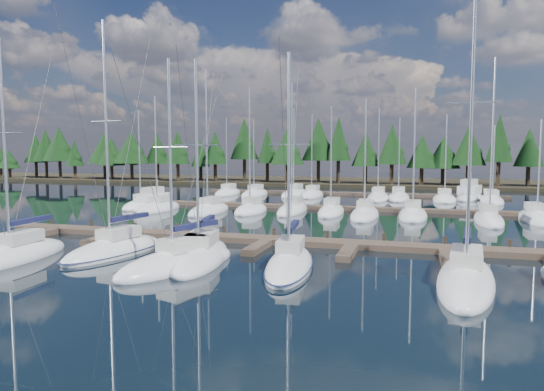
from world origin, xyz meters
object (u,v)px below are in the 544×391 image
(main_dock, at_px, (268,241))
(front_sailboat_2, at_px, (178,263))
(front_sailboat_4, at_px, (290,265))
(front_sailboat_0, at_px, (16,255))
(motor_yacht_left, at_px, (154,204))
(front_sailboat_1, at_px, (115,250))
(front_sailboat_3, at_px, (200,257))
(motor_yacht_right, at_px, (469,196))
(front_sailboat_5, at_px, (466,279))

(main_dock, xyz_separation_m, front_sailboat_2, (-2.75, -8.23, 0.07))
(main_dock, bearing_deg, front_sailboat_4, -63.63)
(front_sailboat_0, height_order, front_sailboat_4, front_sailboat_0)
(front_sailboat_0, bearing_deg, motor_yacht_left, 103.11)
(front_sailboat_1, distance_m, front_sailboat_2, 6.00)
(front_sailboat_3, relative_size, motor_yacht_right, 1.28)
(front_sailboat_0, distance_m, motor_yacht_right, 58.41)
(motor_yacht_right, bearing_deg, front_sailboat_3, -112.59)
(motor_yacht_right, bearing_deg, front_sailboat_1, -118.80)
(front_sailboat_1, xyz_separation_m, front_sailboat_2, (5.61, -2.11, -0.02))
(main_dock, distance_m, front_sailboat_2, 8.68)
(front_sailboat_3, xyz_separation_m, front_sailboat_5, (14.76, -0.98, 0.02))
(motor_yacht_left, bearing_deg, front_sailboat_0, -76.89)
(front_sailboat_2, xyz_separation_m, motor_yacht_right, (20.05, 48.78, 0.23))
(main_dock, bearing_deg, front_sailboat_0, -144.71)
(main_dock, xyz_separation_m, front_sailboat_4, (3.42, -6.89, 0.08))
(main_dock, bearing_deg, front_sailboat_3, -109.25)
(front_sailboat_3, distance_m, front_sailboat_4, 5.68)
(front_sailboat_3, bearing_deg, motor_yacht_right, 67.41)
(front_sailboat_1, xyz_separation_m, motor_yacht_left, (-11.10, 23.93, 0.16))
(front_sailboat_0, height_order, front_sailboat_1, front_sailboat_1)
(main_dock, xyz_separation_m, front_sailboat_3, (-2.24, -6.41, 0.07))
(main_dock, height_order, front_sailboat_5, front_sailboat_5)
(motor_yacht_left, bearing_deg, front_sailboat_4, -47.21)
(front_sailboat_0, bearing_deg, front_sailboat_2, 5.88)
(front_sailboat_2, distance_m, front_sailboat_5, 15.29)
(front_sailboat_2, xyz_separation_m, front_sailboat_4, (6.16, 1.34, 0.01))
(front_sailboat_3, distance_m, motor_yacht_right, 50.86)
(main_dock, height_order, motor_yacht_left, motor_yacht_left)
(front_sailboat_3, height_order, front_sailboat_5, front_sailboat_5)
(front_sailboat_4, xyz_separation_m, motor_yacht_right, (13.88, 47.44, 0.23))
(front_sailboat_1, bearing_deg, front_sailboat_4, -3.77)
(front_sailboat_2, bearing_deg, front_sailboat_0, -174.12)
(front_sailboat_2, relative_size, front_sailboat_4, 0.98)
(front_sailboat_4, distance_m, motor_yacht_right, 49.43)
(front_sailboat_2, height_order, motor_yacht_right, front_sailboat_2)
(front_sailboat_2, bearing_deg, front_sailboat_1, 159.35)
(main_dock, distance_m, front_sailboat_3, 6.79)
(front_sailboat_5, distance_m, motor_yacht_right, 48.18)
(front_sailboat_2, bearing_deg, motor_yacht_left, 122.68)
(front_sailboat_0, relative_size, front_sailboat_4, 1.11)
(front_sailboat_3, relative_size, motor_yacht_left, 1.51)
(main_dock, bearing_deg, front_sailboat_5, -30.56)
(front_sailboat_5, relative_size, motor_yacht_left, 1.92)
(front_sailboat_5, bearing_deg, front_sailboat_3, 176.18)
(front_sailboat_4, xyz_separation_m, motor_yacht_left, (-22.87, 24.71, 0.18))
(front_sailboat_2, distance_m, front_sailboat_4, 6.31)
(front_sailboat_0, bearing_deg, front_sailboat_4, 8.28)
(front_sailboat_0, distance_m, front_sailboat_4, 16.73)
(front_sailboat_0, relative_size, front_sailboat_2, 1.13)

